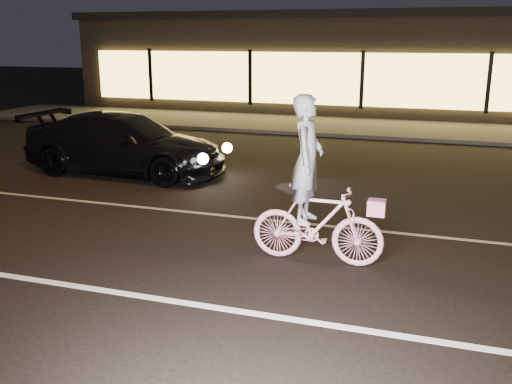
% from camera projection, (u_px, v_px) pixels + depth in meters
% --- Properties ---
extents(ground, '(90.00, 90.00, 0.00)m').
position_uv_depth(ground, '(219.00, 259.00, 8.51)').
color(ground, black).
rests_on(ground, ground).
extents(lane_stripe_near, '(60.00, 0.12, 0.01)m').
position_uv_depth(lane_stripe_near, '(175.00, 301.00, 7.14)').
color(lane_stripe_near, silver).
rests_on(lane_stripe_near, ground).
extents(lane_stripe_far, '(60.00, 0.10, 0.01)m').
position_uv_depth(lane_stripe_far, '(260.00, 219.00, 10.35)').
color(lane_stripe_far, gray).
rests_on(lane_stripe_far, ground).
extents(sidewalk, '(30.00, 4.00, 0.12)m').
position_uv_depth(sidewalk, '(353.00, 127.00, 20.42)').
color(sidewalk, '#383533').
rests_on(sidewalk, ground).
extents(storefront, '(25.40, 8.42, 4.20)m').
position_uv_depth(storefront, '(376.00, 61.00, 25.34)').
color(storefront, black).
rests_on(storefront, ground).
extents(cyclist, '(1.94, 0.67, 2.45)m').
position_uv_depth(cyclist, '(314.00, 205.00, 8.19)').
color(cyclist, '#F83D77').
rests_on(cyclist, ground).
extents(sedan, '(5.05, 2.23, 1.44)m').
position_uv_depth(sedan, '(125.00, 144.00, 13.65)').
color(sedan, black).
rests_on(sedan, ground).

